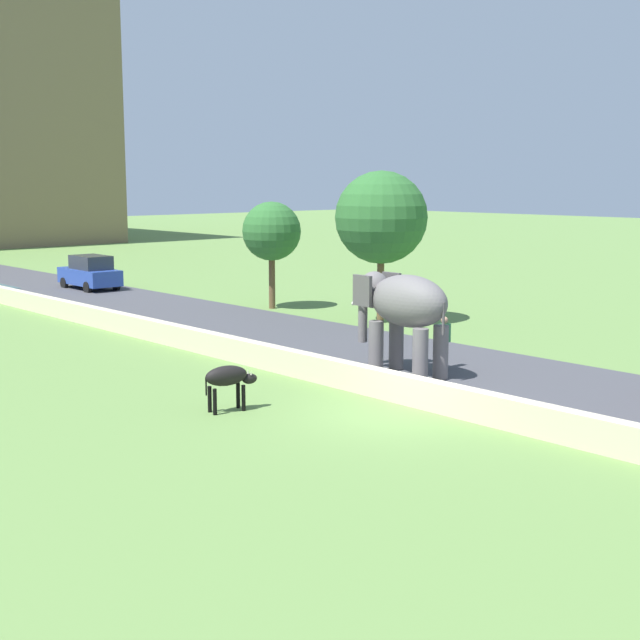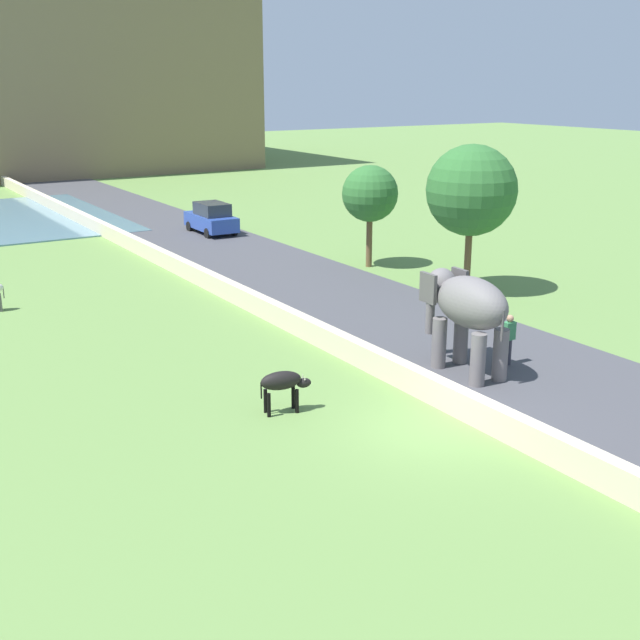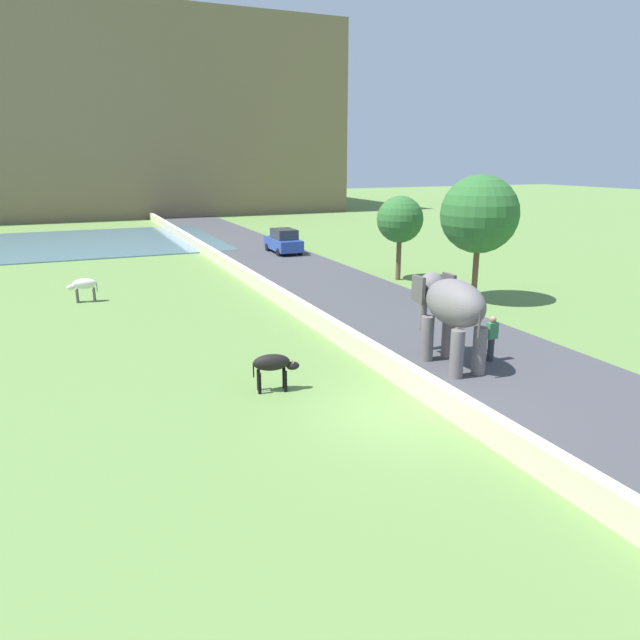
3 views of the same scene
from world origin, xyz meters
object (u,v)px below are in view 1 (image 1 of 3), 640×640
elephant (403,307)px  cow_black (228,378)px  car_blue (90,273)px  person_beside_elephant (444,342)px

elephant → cow_black: elephant is taller
elephant → car_blue: bearing=82.7°
person_beside_elephant → cow_black: size_ratio=1.15×
person_beside_elephant → car_blue: 24.95m
person_beside_elephant → cow_black: bearing=176.0°
car_blue → cow_black: (-9.16, -24.37, -0.06)m
car_blue → cow_black: 26.03m
person_beside_elephant → car_blue: car_blue is taller
elephant → person_beside_elephant: size_ratio=2.14×
elephant → person_beside_elephant: bearing=-9.6°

